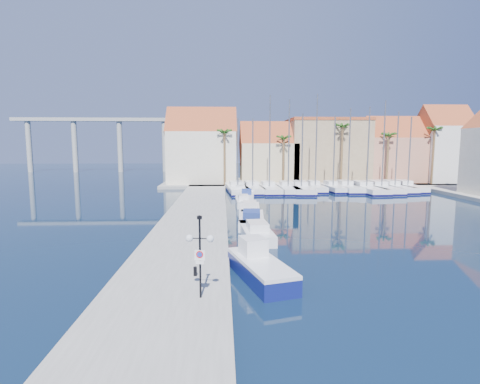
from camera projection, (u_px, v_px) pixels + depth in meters
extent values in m
plane|color=black|center=(330.00, 267.00, 22.16)|extent=(260.00, 260.00, 0.00)
cube|color=gray|center=(195.00, 220.00, 35.09)|extent=(6.00, 77.00, 0.50)
cube|color=gray|center=(310.00, 182.00, 70.16)|extent=(54.00, 16.00, 0.50)
cylinder|color=black|center=(200.00, 257.00, 16.28)|extent=(0.09, 0.09, 3.69)
cylinder|color=black|center=(195.00, 238.00, 16.19)|extent=(0.46, 0.11, 0.05)
cylinder|color=black|center=(205.00, 239.00, 16.15)|extent=(0.46, 0.11, 0.05)
sphere|color=white|center=(189.00, 238.00, 16.22)|extent=(0.33, 0.33, 0.33)
sphere|color=white|center=(210.00, 239.00, 16.13)|extent=(0.33, 0.33, 0.33)
cube|color=black|center=(200.00, 218.00, 16.06)|extent=(0.22, 0.14, 0.15)
cube|color=white|center=(200.00, 255.00, 16.21)|extent=(0.46, 0.09, 0.46)
cylinder|color=red|center=(200.00, 254.00, 16.18)|extent=(0.31, 0.06, 0.31)
cylinder|color=#1933A5|center=(200.00, 255.00, 16.17)|extent=(0.22, 0.04, 0.22)
cube|color=white|center=(200.00, 263.00, 16.25)|extent=(0.37, 0.08, 0.13)
cylinder|color=black|center=(195.00, 271.00, 19.23)|extent=(0.19, 0.19, 0.47)
cube|color=navy|center=(261.00, 272.00, 20.06)|extent=(3.45, 6.13, 0.87)
cube|color=white|center=(261.00, 262.00, 20.00)|extent=(3.45, 6.13, 0.19)
cube|color=white|center=(253.00, 247.00, 21.03)|extent=(1.64, 1.84, 1.07)
cube|color=white|center=(256.00, 233.00, 29.15)|extent=(2.49, 6.57, 0.80)
cube|color=white|center=(257.00, 226.00, 28.43)|extent=(1.59, 2.35, 0.60)
cube|color=white|center=(252.00, 220.00, 34.10)|extent=(2.74, 6.89, 0.80)
cube|color=navy|center=(252.00, 214.00, 33.34)|extent=(1.71, 2.48, 0.60)
cube|color=white|center=(250.00, 210.00, 39.36)|extent=(2.51, 6.44, 0.80)
cube|color=white|center=(250.00, 204.00, 38.65)|extent=(1.58, 2.31, 0.60)
cube|color=white|center=(243.00, 202.00, 44.60)|extent=(1.68, 5.07, 0.80)
cube|color=white|center=(243.00, 197.00, 44.01)|extent=(1.15, 1.78, 0.60)
cube|color=white|center=(247.00, 196.00, 49.95)|extent=(2.32, 5.90, 0.80)
cube|color=navy|center=(247.00, 192.00, 49.29)|extent=(1.45, 2.12, 0.60)
cube|color=white|center=(240.00, 192.00, 54.72)|extent=(2.19, 6.19, 0.80)
cube|color=white|center=(240.00, 188.00, 54.03)|extent=(1.45, 2.19, 0.60)
cube|color=white|center=(237.00, 189.00, 57.24)|extent=(3.69, 11.22, 1.00)
cube|color=#0E0E46|center=(237.00, 191.00, 57.28)|extent=(3.75, 11.28, 0.28)
cube|color=white|center=(237.00, 183.00, 58.22)|extent=(2.25, 3.45, 0.60)
cylinder|color=slate|center=(238.00, 152.00, 56.00)|extent=(0.20, 0.20, 10.21)
cube|color=white|center=(252.00, 189.00, 57.76)|extent=(3.40, 10.66, 1.00)
cube|color=#0E0E46|center=(252.00, 191.00, 57.80)|extent=(3.47, 10.73, 0.28)
cube|color=white|center=(251.00, 183.00, 58.70)|extent=(2.11, 3.27, 0.60)
cylinder|color=slate|center=(253.00, 153.00, 56.55)|extent=(0.20, 0.20, 10.10)
cube|color=white|center=(269.00, 189.00, 57.37)|extent=(2.93, 10.24, 1.00)
cube|color=#0E0E46|center=(269.00, 191.00, 57.41)|extent=(2.99, 10.31, 0.28)
cube|color=white|center=(268.00, 183.00, 58.28)|extent=(1.94, 3.10, 0.60)
cylinder|color=slate|center=(270.00, 141.00, 55.97)|extent=(0.20, 0.20, 13.55)
cube|color=white|center=(288.00, 189.00, 57.46)|extent=(2.71, 10.24, 1.00)
cube|color=#0E0E46|center=(288.00, 191.00, 57.50)|extent=(2.77, 10.30, 0.28)
cube|color=white|center=(286.00, 183.00, 58.37)|extent=(1.88, 3.08, 0.60)
cylinder|color=slate|center=(289.00, 143.00, 56.08)|extent=(0.20, 0.20, 12.93)
cube|color=white|center=(301.00, 189.00, 57.65)|extent=(3.59, 11.42, 1.00)
cube|color=#0E0E46|center=(301.00, 191.00, 57.69)|extent=(3.65, 11.48, 0.28)
cube|color=white|center=(300.00, 183.00, 58.67)|extent=(2.25, 3.49, 0.60)
cylinder|color=slate|center=(302.00, 150.00, 56.36)|extent=(0.20, 0.20, 10.87)
cube|color=white|center=(315.00, 188.00, 58.79)|extent=(2.19, 8.35, 1.00)
cube|color=#0E0E46|center=(314.00, 190.00, 58.83)|extent=(2.25, 8.41, 0.28)
cube|color=white|center=(313.00, 182.00, 59.52)|extent=(1.53, 2.51, 0.60)
cylinder|color=slate|center=(316.00, 140.00, 57.45)|extent=(0.20, 0.20, 13.90)
cube|color=white|center=(332.00, 188.00, 58.48)|extent=(2.68, 8.15, 1.00)
cube|color=#0E0E46|center=(332.00, 190.00, 58.52)|extent=(2.74, 8.21, 0.28)
cube|color=white|center=(330.00, 183.00, 59.17)|extent=(1.63, 2.51, 0.60)
cylinder|color=slate|center=(334.00, 151.00, 57.36)|extent=(0.20, 0.20, 10.70)
cube|color=white|center=(347.00, 188.00, 58.77)|extent=(2.61, 9.91, 1.00)
cube|color=#0E0E46|center=(347.00, 190.00, 58.81)|extent=(2.67, 9.97, 0.28)
cube|color=white|center=(345.00, 182.00, 59.65)|extent=(1.81, 2.98, 0.60)
cylinder|color=slate|center=(349.00, 147.00, 57.48)|extent=(0.20, 0.20, 11.80)
cube|color=white|center=(365.00, 189.00, 57.66)|extent=(3.67, 11.53, 1.00)
cube|color=#0E0E46|center=(365.00, 191.00, 57.70)|extent=(3.74, 11.60, 0.28)
cube|color=white|center=(362.00, 183.00, 58.68)|extent=(2.28, 3.53, 0.60)
cylinder|color=slate|center=(368.00, 147.00, 56.30)|extent=(0.20, 0.20, 11.86)
cube|color=white|center=(380.00, 188.00, 58.41)|extent=(3.21, 11.70, 1.00)
cube|color=#0E0E46|center=(380.00, 190.00, 58.45)|extent=(3.27, 11.76, 0.28)
cube|color=white|center=(377.00, 182.00, 59.47)|extent=(2.17, 3.53, 0.60)
cylinder|color=slate|center=(384.00, 144.00, 56.97)|extent=(0.20, 0.20, 12.87)
cube|color=white|center=(393.00, 188.00, 59.05)|extent=(3.40, 10.58, 1.00)
cube|color=#0E0E46|center=(393.00, 190.00, 59.08)|extent=(3.47, 10.65, 0.28)
cube|color=white|center=(390.00, 182.00, 59.97)|extent=(2.10, 3.25, 0.60)
cylinder|color=slate|center=(397.00, 149.00, 57.77)|extent=(0.20, 0.20, 11.28)
cube|color=white|center=(406.00, 188.00, 59.35)|extent=(2.58, 9.60, 1.00)
cube|color=#0E0E46|center=(406.00, 190.00, 59.39)|extent=(2.64, 9.66, 0.28)
cube|color=white|center=(404.00, 182.00, 60.20)|extent=(1.77, 2.89, 0.60)
cylinder|color=slate|center=(410.00, 151.00, 58.16)|extent=(0.20, 0.20, 10.55)
cube|color=beige|center=(202.00, 157.00, 67.66)|extent=(12.00, 9.00, 9.00)
cube|color=#964820|center=(202.00, 132.00, 67.10)|extent=(12.30, 9.00, 9.00)
cube|color=beige|center=(268.00, 163.00, 68.34)|extent=(10.00, 8.00, 7.00)
cube|color=#964820|center=(268.00, 143.00, 67.90)|extent=(10.30, 8.00, 8.00)
cube|color=#9A825E|center=(326.00, 152.00, 69.59)|extent=(14.00, 10.00, 11.00)
cube|color=#964820|center=(327.00, 120.00, 68.88)|extent=(14.20, 10.20, 0.50)
cube|color=tan|center=(391.00, 160.00, 69.34)|extent=(10.00, 8.00, 8.00)
cube|color=#964820|center=(393.00, 138.00, 68.84)|extent=(10.30, 8.00, 8.00)
cube|color=white|center=(442.00, 154.00, 68.64)|extent=(8.00, 8.00, 10.00)
cube|color=#964820|center=(444.00, 127.00, 68.02)|extent=(8.30, 8.00, 8.00)
cylinder|color=brown|center=(225.00, 158.00, 62.89)|extent=(0.36, 0.36, 9.00)
sphere|color=#255418|center=(224.00, 132.00, 62.35)|extent=(2.60, 2.60, 2.60)
cylinder|color=brown|center=(283.00, 161.00, 63.41)|extent=(0.36, 0.36, 8.00)
sphere|color=#255418|center=(284.00, 138.00, 62.93)|extent=(2.60, 2.60, 2.60)
cylinder|color=brown|center=(342.00, 155.00, 63.75)|extent=(0.36, 0.36, 10.00)
sphere|color=#255418|center=(343.00, 126.00, 63.15)|extent=(2.60, 2.60, 2.60)
cylinder|color=brown|center=(387.00, 159.00, 64.22)|extent=(0.36, 0.36, 8.50)
sphere|color=#255418|center=(389.00, 135.00, 63.71)|extent=(2.60, 2.60, 2.60)
cylinder|color=brown|center=(433.00, 156.00, 64.52)|extent=(0.36, 0.36, 9.50)
sphere|color=#255418|center=(435.00, 130.00, 63.95)|extent=(2.60, 2.60, 2.60)
cube|color=#9E9E99|center=(104.00, 120.00, 99.93)|extent=(48.00, 2.20, 0.90)
cylinder|color=#9E9E99|center=(29.00, 146.00, 99.87)|extent=(1.40, 1.40, 14.00)
cylinder|color=#9E9E99|center=(75.00, 146.00, 100.43)|extent=(1.40, 1.40, 14.00)
cylinder|color=#9E9E99|center=(120.00, 146.00, 100.99)|extent=(1.40, 1.40, 14.00)
cylinder|color=#9E9E99|center=(165.00, 146.00, 101.54)|extent=(1.40, 1.40, 14.00)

